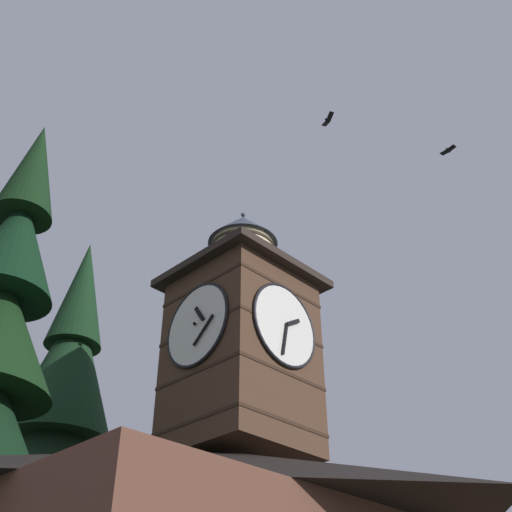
% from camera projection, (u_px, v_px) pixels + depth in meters
% --- Properties ---
extents(clock_tower, '(4.24, 4.24, 8.71)m').
position_uv_depth(clock_tower, '(241.00, 342.00, 19.98)').
color(clock_tower, '#4C3323').
rests_on(clock_tower, building_main).
extents(pine_tree_behind, '(7.16, 7.16, 17.78)m').
position_uv_depth(pine_tree_behind, '(46.00, 494.00, 21.64)').
color(pine_tree_behind, '#473323').
rests_on(pine_tree_behind, ground_plane).
extents(flying_bird_high, '(0.43, 0.66, 0.14)m').
position_uv_depth(flying_bird_high, '(328.00, 120.00, 21.14)').
color(flying_bird_high, black).
extents(flying_bird_low, '(0.29, 0.66, 0.16)m').
position_uv_depth(flying_bird_low, '(448.00, 150.00, 24.92)').
color(flying_bird_low, black).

